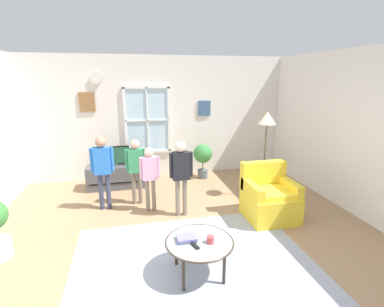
{
  "coord_description": "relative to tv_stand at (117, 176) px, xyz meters",
  "views": [
    {
      "loc": [
        -0.72,
        -3.17,
        2.22
      ],
      "look_at": [
        0.22,
        0.94,
        1.08
      ],
      "focal_mm": 26.7,
      "sensor_mm": 36.0,
      "label": 1
    }
  ],
  "objects": [
    {
      "name": "ground_plane",
      "position": [
        1.0,
        -2.61,
        -0.25
      ],
      "size": [
        6.33,
        6.98,
        0.02
      ],
      "primitive_type": "cube",
      "color": "#9E7A56"
    },
    {
      "name": "back_wall",
      "position": [
        0.99,
        0.64,
        1.1
      ],
      "size": [
        5.73,
        0.17,
        2.68
      ],
      "color": "silver",
      "rests_on": "ground_plane"
    },
    {
      "name": "area_rug",
      "position": [
        0.98,
        -2.85,
        -0.23
      ],
      "size": [
        2.93,
        2.31,
        0.01
      ],
      "primitive_type": "cube",
      "color": "#999EAD",
      "rests_on": "ground_plane"
    },
    {
      "name": "tv_stand",
      "position": [
        0.0,
        0.0,
        0.0
      ],
      "size": [
        1.17,
        0.45,
        0.47
      ],
      "color": "#4C4C51",
      "rests_on": "ground_plane"
    },
    {
      "name": "television",
      "position": [
        0.0,
        -0.0,
        0.45
      ],
      "size": [
        0.57,
        0.08,
        0.4
      ],
      "color": "#4C4C4C",
      "rests_on": "tv_stand"
    },
    {
      "name": "armchair",
      "position": [
        2.44,
        -1.9,
        0.09
      ],
      "size": [
        0.76,
        0.74,
        0.87
      ],
      "color": "yellow",
      "rests_on": "ground_plane"
    },
    {
      "name": "coffee_table",
      "position": [
        0.99,
        -3.01,
        0.16
      ],
      "size": [
        0.78,
        0.78,
        0.43
      ],
      "color": "#99B2B7",
      "rests_on": "ground_plane"
    },
    {
      "name": "book_stack",
      "position": [
        0.86,
        -2.96,
        0.22
      ],
      "size": [
        0.22,
        0.17,
        0.05
      ],
      "color": "slate",
      "rests_on": "coffee_table"
    },
    {
      "name": "cup",
      "position": [
        1.11,
        -3.07,
        0.23
      ],
      "size": [
        0.09,
        0.09,
        0.08
      ],
      "primitive_type": "cylinder",
      "color": "#BF3F3F",
      "rests_on": "coffee_table"
    },
    {
      "name": "remote_near_books",
      "position": [
        0.92,
        -3.1,
        0.2
      ],
      "size": [
        0.08,
        0.15,
        0.02
      ],
      "primitive_type": "cube",
      "rotation": [
        0.0,
        0.0,
        0.3
      ],
      "color": "black",
      "rests_on": "coffee_table"
    },
    {
      "name": "person_black_shirt",
      "position": [
        1.07,
        -1.54,
        0.55
      ],
      "size": [
        0.38,
        0.17,
        1.25
      ],
      "color": "#726656",
      "rests_on": "ground_plane"
    },
    {
      "name": "person_blue_shirt",
      "position": [
        -0.17,
        -1.0,
        0.56
      ],
      "size": [
        0.38,
        0.17,
        1.27
      ],
      "color": "#333851",
      "rests_on": "ground_plane"
    },
    {
      "name": "person_pink_shirt",
      "position": [
        0.59,
        -1.25,
        0.46
      ],
      "size": [
        0.33,
        0.15,
        1.11
      ],
      "color": "#726656",
      "rests_on": "ground_plane"
    },
    {
      "name": "person_green_shirt",
      "position": [
        0.38,
        -0.9,
        0.5
      ],
      "size": [
        0.35,
        0.16,
        1.18
      ],
      "color": "#726656",
      "rests_on": "ground_plane"
    },
    {
      "name": "potted_plant_by_window",
      "position": [
        1.88,
        0.16,
        0.28
      ],
      "size": [
        0.42,
        0.42,
        0.78
      ],
      "color": "#4C565B",
      "rests_on": "ground_plane"
    },
    {
      "name": "floor_lamp",
      "position": [
        2.72,
        -1.11,
        1.12
      ],
      "size": [
        0.32,
        0.32,
        1.62
      ],
      "color": "black",
      "rests_on": "ground_plane"
    }
  ]
}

